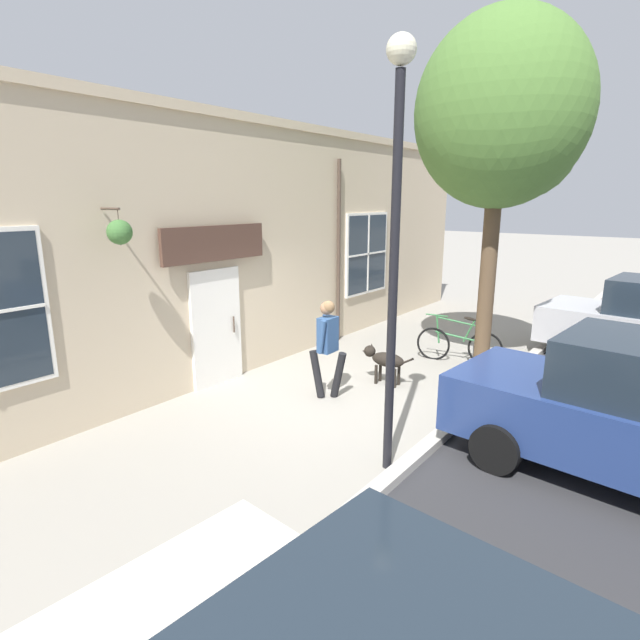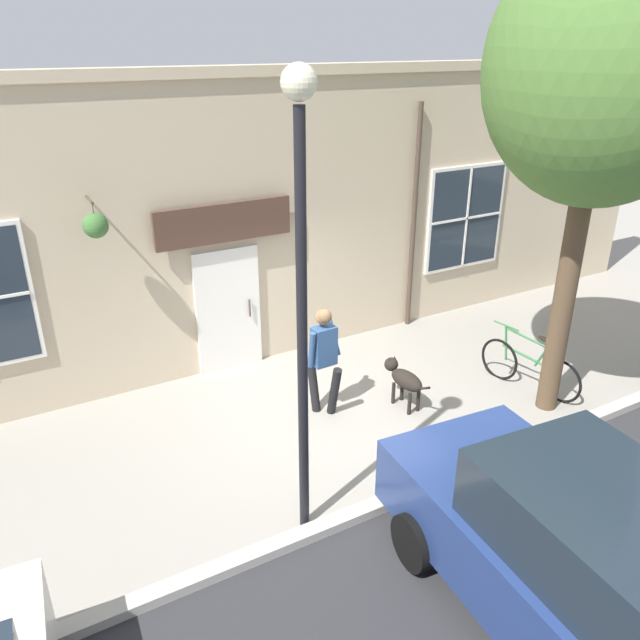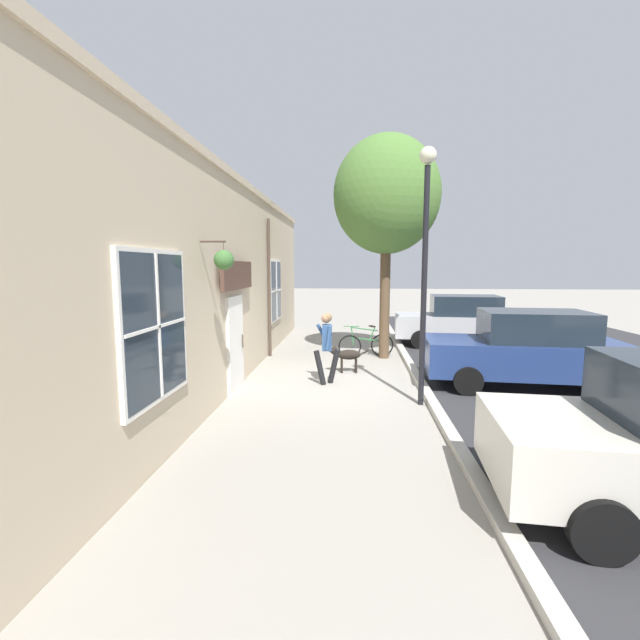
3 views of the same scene
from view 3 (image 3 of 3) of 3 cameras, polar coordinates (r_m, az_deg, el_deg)
The scene contains 10 objects.
ground_plane at distance 10.18m, azimuth 1.97°, elevation -8.46°, with size 90.00×90.00×0.00m, color gray.
curb_and_road at distance 11.53m, azimuth 32.72°, elevation -7.66°, with size 10.10×28.00×0.12m.
storefront_facade at distance 10.18m, azimuth -11.31°, elevation 5.05°, with size 0.95×18.00×4.77m.
pedestrian_walking at distance 9.94m, azimuth 0.92°, elevation -2.88°, with size 0.62×0.55×1.68m.
dog_on_leash at distance 11.14m, azimuth 3.53°, elevation -4.64°, with size 1.03×0.33×0.70m.
street_tree_by_curb at distance 13.07m, azimuth 9.12°, elevation 15.49°, with size 3.09×2.78×6.50m.
leaning_bicycle at distance 13.17m, azimuth 6.15°, elevation -3.23°, with size 1.70×0.45×1.00m.
parked_car_mid_block at distance 10.77m, azimuth 25.80°, elevation -3.50°, with size 4.43×2.20×1.75m.
parked_car_far_end at distance 15.66m, azimuth 18.13°, elevation -0.05°, with size 4.43×2.20×1.75m.
street_lamp at distance 8.52m, azimuth 13.88°, elevation 10.24°, with size 0.32×0.32×4.95m.
Camera 3 is at (0.42, -9.80, 2.73)m, focal length 24.00 mm.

